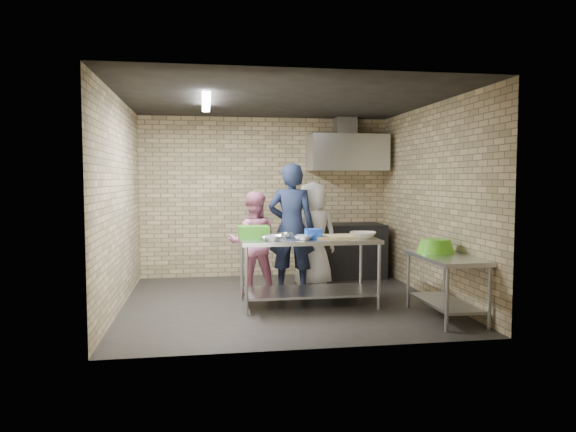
% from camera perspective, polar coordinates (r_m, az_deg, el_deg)
% --- Properties ---
extents(floor, '(4.20, 4.20, 0.00)m').
position_cam_1_polar(floor, '(7.20, -0.54, -9.29)').
color(floor, black).
rests_on(floor, ground).
extents(ceiling, '(4.20, 4.20, 0.00)m').
position_cam_1_polar(ceiling, '(7.09, -0.56, 12.48)').
color(ceiling, black).
rests_on(ceiling, ground).
extents(back_wall, '(4.20, 0.06, 2.70)m').
position_cam_1_polar(back_wall, '(9.00, -2.44, 2.05)').
color(back_wall, tan).
rests_on(back_wall, ground).
extents(front_wall, '(4.20, 0.06, 2.70)m').
position_cam_1_polar(front_wall, '(5.05, 2.82, 0.53)').
color(front_wall, tan).
rests_on(front_wall, ground).
extents(left_wall, '(0.06, 4.00, 2.70)m').
position_cam_1_polar(left_wall, '(7.02, -17.77, 1.32)').
color(left_wall, tan).
rests_on(left_wall, ground).
extents(right_wall, '(0.06, 4.00, 2.70)m').
position_cam_1_polar(right_wall, '(7.61, 15.28, 1.56)').
color(right_wall, tan).
rests_on(right_wall, ground).
extents(prep_table, '(1.78, 0.89, 0.89)m').
position_cam_1_polar(prep_table, '(6.95, 2.16, -6.03)').
color(prep_table, '#B9BCC0').
rests_on(prep_table, floor).
extents(side_counter, '(0.60, 1.20, 0.75)m').
position_cam_1_polar(side_counter, '(6.61, 16.70, -7.33)').
color(side_counter, silver).
rests_on(side_counter, floor).
extents(stove, '(1.20, 0.70, 0.90)m').
position_cam_1_polar(stove, '(8.99, 6.44, -3.73)').
color(stove, black).
rests_on(stove, floor).
extents(range_hood, '(1.30, 0.60, 0.60)m').
position_cam_1_polar(range_hood, '(8.97, 6.43, 6.82)').
color(range_hood, silver).
rests_on(range_hood, back_wall).
extents(hood_duct, '(0.35, 0.30, 0.30)m').
position_cam_1_polar(hood_duct, '(9.14, 6.20, 9.59)').
color(hood_duct, '#A5A8AD').
rests_on(hood_duct, back_wall).
extents(wall_shelf, '(0.80, 0.20, 0.04)m').
position_cam_1_polar(wall_shelf, '(9.23, 7.91, 5.61)').
color(wall_shelf, '#3F2B19').
rests_on(wall_shelf, back_wall).
extents(fluorescent_fixture, '(0.10, 1.25, 0.08)m').
position_cam_1_polar(fluorescent_fixture, '(7.00, -8.86, 12.04)').
color(fluorescent_fixture, white).
rests_on(fluorescent_fixture, ceiling).
extents(green_crate, '(0.39, 0.30, 0.16)m').
position_cam_1_polar(green_crate, '(6.90, -3.73, -1.73)').
color(green_crate, '#379B1C').
rests_on(green_crate, prep_table).
extents(blue_tub, '(0.20, 0.20, 0.13)m').
position_cam_1_polar(blue_tub, '(6.79, 2.75, -1.94)').
color(blue_tub, blue).
rests_on(blue_tub, prep_table).
extents(cutting_board, '(0.54, 0.41, 0.03)m').
position_cam_1_polar(cutting_board, '(6.94, 5.04, -2.23)').
color(cutting_board, tan).
rests_on(cutting_board, prep_table).
extents(mixing_bowl_a, '(0.34, 0.34, 0.07)m').
position_cam_1_polar(mixing_bowl_a, '(6.61, -1.75, -2.37)').
color(mixing_bowl_a, '#B3B6BA').
rests_on(mixing_bowl_a, prep_table).
extents(mixing_bowl_b, '(0.26, 0.26, 0.07)m').
position_cam_1_polar(mixing_bowl_b, '(6.88, -0.36, -2.12)').
color(mixing_bowl_b, '#B9BCC1').
rests_on(mixing_bowl_b, prep_table).
extents(mixing_bowl_c, '(0.31, 0.31, 0.06)m').
position_cam_1_polar(mixing_bowl_c, '(6.65, 1.70, -2.35)').
color(mixing_bowl_c, silver).
rests_on(mixing_bowl_c, prep_table).
extents(ceramic_bowl, '(0.42, 0.42, 0.08)m').
position_cam_1_polar(ceramic_bowl, '(6.91, 8.12, -2.06)').
color(ceramic_bowl, beige).
rests_on(ceramic_bowl, prep_table).
extents(green_basin, '(0.46, 0.46, 0.17)m').
position_cam_1_polar(green_basin, '(6.75, 15.70, -3.12)').
color(green_basin, '#59C626').
rests_on(green_basin, side_counter).
extents(bottle_red, '(0.07, 0.07, 0.18)m').
position_cam_1_polar(bottle_red, '(9.16, 6.41, 6.32)').
color(bottle_red, '#B22619').
rests_on(bottle_red, wall_shelf).
extents(bottle_green, '(0.06, 0.06, 0.15)m').
position_cam_1_polar(bottle_green, '(9.27, 8.81, 6.18)').
color(bottle_green, green).
rests_on(bottle_green, wall_shelf).
extents(man_navy, '(0.78, 0.61, 1.89)m').
position_cam_1_polar(man_navy, '(7.74, 0.37, -1.27)').
color(man_navy, black).
rests_on(man_navy, floor).
extents(woman_pink, '(0.74, 0.59, 1.48)m').
position_cam_1_polar(woman_pink, '(7.61, -3.79, -2.92)').
color(woman_pink, '#C7698D').
rests_on(woman_pink, floor).
extents(woman_white, '(0.84, 0.59, 1.61)m').
position_cam_1_polar(woman_white, '(8.12, 2.66, -2.00)').
color(woman_white, white).
rests_on(woman_white, floor).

